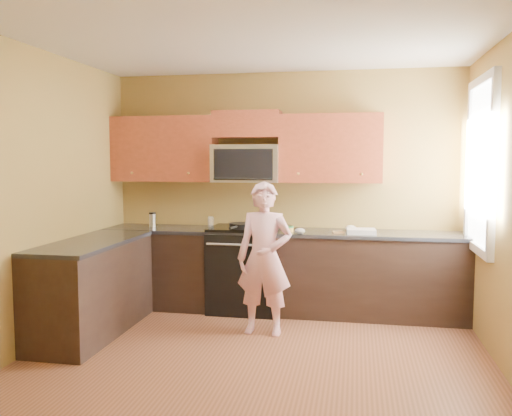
% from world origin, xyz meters
% --- Properties ---
extents(floor, '(4.00, 4.00, 0.00)m').
position_xyz_m(floor, '(0.00, 0.00, 0.00)').
color(floor, brown).
rests_on(floor, ground).
extents(ceiling, '(4.00, 4.00, 0.00)m').
position_xyz_m(ceiling, '(0.00, 0.00, 2.70)').
color(ceiling, white).
rests_on(ceiling, ground).
extents(wall_back, '(4.00, 0.00, 4.00)m').
position_xyz_m(wall_back, '(0.00, 2.00, 1.35)').
color(wall_back, olive).
rests_on(wall_back, ground).
extents(wall_front, '(4.00, 0.00, 4.00)m').
position_xyz_m(wall_front, '(0.00, -2.00, 1.35)').
color(wall_front, olive).
rests_on(wall_front, ground).
extents(wall_left, '(0.00, 4.00, 4.00)m').
position_xyz_m(wall_left, '(-2.00, 0.00, 1.35)').
color(wall_left, olive).
rests_on(wall_left, ground).
extents(cabinet_back_run, '(4.00, 0.60, 0.88)m').
position_xyz_m(cabinet_back_run, '(0.00, 1.70, 0.44)').
color(cabinet_back_run, black).
rests_on(cabinet_back_run, floor).
extents(cabinet_left_run, '(0.60, 1.60, 0.88)m').
position_xyz_m(cabinet_left_run, '(-1.70, 0.60, 0.44)').
color(cabinet_left_run, black).
rests_on(cabinet_left_run, floor).
extents(countertop_back, '(4.00, 0.62, 0.04)m').
position_xyz_m(countertop_back, '(0.00, 1.69, 0.90)').
color(countertop_back, black).
rests_on(countertop_back, cabinet_back_run).
extents(countertop_left, '(0.62, 1.60, 0.04)m').
position_xyz_m(countertop_left, '(-1.69, 0.60, 0.90)').
color(countertop_left, black).
rests_on(countertop_left, cabinet_left_run).
extents(stove, '(0.76, 0.65, 0.95)m').
position_xyz_m(stove, '(-0.40, 1.68, 0.47)').
color(stove, black).
rests_on(stove, floor).
extents(microwave, '(0.76, 0.40, 0.42)m').
position_xyz_m(microwave, '(-0.40, 1.80, 1.45)').
color(microwave, silver).
rests_on(microwave, wall_back).
extents(upper_cab_left, '(1.22, 0.33, 0.75)m').
position_xyz_m(upper_cab_left, '(-1.39, 1.83, 1.45)').
color(upper_cab_left, '#933921').
rests_on(upper_cab_left, wall_back).
extents(upper_cab_right, '(1.12, 0.33, 0.75)m').
position_xyz_m(upper_cab_right, '(0.54, 1.83, 1.45)').
color(upper_cab_right, '#933921').
rests_on(upper_cab_right, wall_back).
extents(upper_cab_over_mw, '(0.76, 0.33, 0.30)m').
position_xyz_m(upper_cab_over_mw, '(-0.40, 1.83, 2.10)').
color(upper_cab_over_mw, '#933921').
rests_on(upper_cab_over_mw, wall_back).
extents(window, '(0.06, 1.06, 1.66)m').
position_xyz_m(window, '(1.98, 1.20, 1.65)').
color(window, white).
rests_on(window, wall_right).
extents(woman, '(0.57, 0.39, 1.49)m').
position_xyz_m(woman, '(-0.04, 0.91, 0.75)').
color(woman, pink).
rests_on(woman, floor).
extents(frying_pan, '(0.37, 0.52, 0.06)m').
position_xyz_m(frying_pan, '(-0.41, 1.54, 0.95)').
color(frying_pan, black).
rests_on(frying_pan, stove).
extents(butter_tub, '(0.15, 0.15, 0.08)m').
position_xyz_m(butter_tub, '(0.11, 1.57, 0.92)').
color(butter_tub, yellow).
rests_on(butter_tub, countertop_back).
extents(toast_slice, '(0.13, 0.13, 0.01)m').
position_xyz_m(toast_slice, '(0.64, 1.60, 0.93)').
color(toast_slice, '#B27F47').
rests_on(toast_slice, countertop_back).
extents(napkin_a, '(0.14, 0.15, 0.06)m').
position_xyz_m(napkin_a, '(0.24, 1.45, 0.95)').
color(napkin_a, silver).
rests_on(napkin_a, countertop_back).
extents(napkin_b, '(0.12, 0.13, 0.07)m').
position_xyz_m(napkin_b, '(0.77, 1.75, 0.95)').
color(napkin_b, silver).
rests_on(napkin_b, countertop_back).
extents(dish_towel, '(0.31, 0.26, 0.05)m').
position_xyz_m(dish_towel, '(0.88, 1.59, 0.95)').
color(dish_towel, white).
rests_on(dish_towel, countertop_back).
extents(travel_mug, '(0.09, 0.09, 0.17)m').
position_xyz_m(travel_mug, '(-1.51, 1.73, 0.92)').
color(travel_mug, silver).
rests_on(travel_mug, countertop_back).
extents(glass_b, '(0.09, 0.09, 0.12)m').
position_xyz_m(glass_b, '(-0.84, 1.85, 0.98)').
color(glass_b, silver).
rests_on(glass_b, countertop_back).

